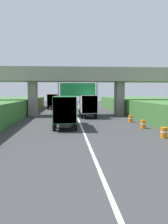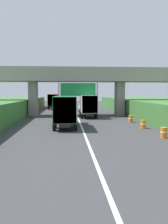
{
  "view_description": "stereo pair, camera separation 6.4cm",
  "coord_description": "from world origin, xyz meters",
  "px_view_note": "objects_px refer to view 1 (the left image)",
  "views": [
    {
      "loc": [
        -1.56,
        -1.02,
        3.83
      ],
      "look_at": [
        0.0,
        19.73,
        2.0
      ],
      "focal_mm": 35.55,
      "sensor_mm": 36.0,
      "label": 1
    },
    {
      "loc": [
        -1.5,
        -1.02,
        3.83
      ],
      "look_at": [
        0.0,
        19.73,
        2.0
      ],
      "focal_mm": 35.55,
      "sensor_mm": 36.0,
      "label": 2
    }
  ],
  "objects_px": {
    "truck_black": "(88,105)",
    "construction_barrel_3": "(143,124)",
    "truck_red": "(53,101)",
    "car_white": "(83,108)",
    "truck_green": "(65,110)",
    "construction_barrel_2": "(164,133)",
    "overhead_highway_sign": "(78,92)",
    "construction_barrel_4": "(131,119)"
  },
  "relations": [
    {
      "from": "truck_black",
      "to": "truck_green",
      "type": "height_order",
      "value": "same"
    },
    {
      "from": "car_white",
      "to": "construction_barrel_4",
      "type": "height_order",
      "value": "car_white"
    },
    {
      "from": "car_white",
      "to": "construction_barrel_4",
      "type": "distance_m",
      "value": 16.73
    },
    {
      "from": "truck_green",
      "to": "construction_barrel_2",
      "type": "xyz_separation_m",
      "value": [
        8.39,
        -6.48,
        -1.47
      ]
    },
    {
      "from": "truck_red",
      "to": "car_white",
      "type": "height_order",
      "value": "truck_red"
    },
    {
      "from": "overhead_highway_sign",
      "to": "truck_green",
      "type": "height_order",
      "value": "overhead_highway_sign"
    },
    {
      "from": "truck_green",
      "to": "construction_barrel_3",
      "type": "height_order",
      "value": "truck_green"
    },
    {
      "from": "truck_red",
      "to": "construction_barrel_2",
      "type": "relative_size",
      "value": 8.11
    },
    {
      "from": "truck_red",
      "to": "car_white",
      "type": "bearing_deg",
      "value": -54.2
    },
    {
      "from": "truck_black",
      "to": "construction_barrel_2",
      "type": "distance_m",
      "value": 17.37
    },
    {
      "from": "construction_barrel_3",
      "to": "construction_barrel_4",
      "type": "height_order",
      "value": "same"
    },
    {
      "from": "overhead_highway_sign",
      "to": "car_white",
      "type": "height_order",
      "value": "overhead_highway_sign"
    },
    {
      "from": "overhead_highway_sign",
      "to": "construction_barrel_4",
      "type": "xyz_separation_m",
      "value": [
        6.56,
        -5.01,
        -3.47
      ]
    },
    {
      "from": "truck_green",
      "to": "construction_barrel_2",
      "type": "height_order",
      "value": "truck_green"
    },
    {
      "from": "construction_barrel_2",
      "to": "construction_barrel_4",
      "type": "xyz_separation_m",
      "value": [
        -0.01,
        9.91,
        0.0
      ]
    },
    {
      "from": "truck_red",
      "to": "truck_green",
      "type": "height_order",
      "value": "same"
    },
    {
      "from": "truck_red",
      "to": "truck_black",
      "type": "xyz_separation_m",
      "value": [
        6.48,
        -18.18,
        0.0
      ]
    },
    {
      "from": "car_white",
      "to": "construction_barrel_3",
      "type": "relative_size",
      "value": 4.56
    },
    {
      "from": "truck_black",
      "to": "construction_barrel_2",
      "type": "bearing_deg",
      "value": -73.29
    },
    {
      "from": "truck_green",
      "to": "construction_barrel_4",
      "type": "distance_m",
      "value": 9.18
    },
    {
      "from": "truck_red",
      "to": "car_white",
      "type": "relative_size",
      "value": 1.78
    },
    {
      "from": "overhead_highway_sign",
      "to": "construction_barrel_3",
      "type": "relative_size",
      "value": 6.53
    },
    {
      "from": "overhead_highway_sign",
      "to": "truck_green",
      "type": "xyz_separation_m",
      "value": [
        -1.83,
        -8.43,
        -1.99
      ]
    },
    {
      "from": "truck_green",
      "to": "construction_barrel_2",
      "type": "relative_size",
      "value": 8.11
    },
    {
      "from": "truck_red",
      "to": "construction_barrel_3",
      "type": "xyz_separation_m",
      "value": [
        11.39,
        -29.81,
        -1.47
      ]
    },
    {
      "from": "car_white",
      "to": "construction_barrel_2",
      "type": "bearing_deg",
      "value": -78.98
    },
    {
      "from": "truck_red",
      "to": "truck_green",
      "type": "bearing_deg",
      "value": -83.82
    },
    {
      "from": "truck_black",
      "to": "car_white",
      "type": "bearing_deg",
      "value": 90.37
    },
    {
      "from": "construction_barrel_2",
      "to": "construction_barrel_3",
      "type": "xyz_separation_m",
      "value": [
        -0.07,
        4.95,
        0.0
      ]
    },
    {
      "from": "construction_barrel_2",
      "to": "truck_red",
      "type": "bearing_deg",
      "value": 108.24
    },
    {
      "from": "truck_black",
      "to": "construction_barrel_3",
      "type": "height_order",
      "value": "truck_black"
    },
    {
      "from": "overhead_highway_sign",
      "to": "construction_barrel_4",
      "type": "bearing_deg",
      "value": -37.35
    },
    {
      "from": "truck_red",
      "to": "construction_barrel_2",
      "type": "bearing_deg",
      "value": -71.76
    },
    {
      "from": "truck_red",
      "to": "truck_black",
      "type": "bearing_deg",
      "value": -70.38
    },
    {
      "from": "truck_red",
      "to": "construction_barrel_3",
      "type": "relative_size",
      "value": 8.11
    },
    {
      "from": "truck_red",
      "to": "construction_barrel_2",
      "type": "distance_m",
      "value": 36.63
    },
    {
      "from": "overhead_highway_sign",
      "to": "truck_red",
      "type": "height_order",
      "value": "overhead_highway_sign"
    },
    {
      "from": "overhead_highway_sign",
      "to": "construction_barrel_2",
      "type": "relative_size",
      "value": 6.53
    },
    {
      "from": "construction_barrel_4",
      "to": "truck_green",
      "type": "bearing_deg",
      "value": -157.8
    },
    {
      "from": "construction_barrel_2",
      "to": "truck_green",
      "type": "bearing_deg",
      "value": 142.32
    },
    {
      "from": "overhead_highway_sign",
      "to": "truck_green",
      "type": "bearing_deg",
      "value": -102.22
    },
    {
      "from": "truck_red",
      "to": "truck_black",
      "type": "relative_size",
      "value": 1.0
    }
  ]
}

